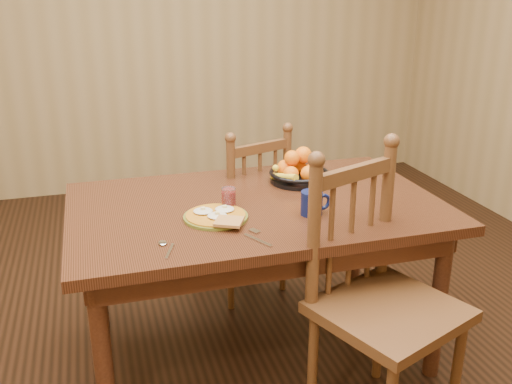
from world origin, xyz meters
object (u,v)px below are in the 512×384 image
object	(u,v)px
dining_table	(256,221)
chair_far	(244,214)
chair_near	(380,301)
fruit_bowl	(298,171)
coffee_mug	(313,203)
breakfast_plate	(216,216)

from	to	relation	value
dining_table	chair_far	distance (m)	0.60
chair_near	fruit_bowl	xyz separation A→B (m)	(-0.05, 0.77, 0.28)
chair_near	dining_table	bearing A→B (deg)	98.49
chair_far	coffee_mug	world-z (taller)	chair_far
chair_far	chair_near	size ratio (longest dim) A/B	0.88
dining_table	fruit_bowl	bearing A→B (deg)	37.94
chair_far	breakfast_plate	size ratio (longest dim) A/B	3.11
dining_table	chair_near	world-z (taller)	chair_near
coffee_mug	fruit_bowl	xyz separation A→B (m)	(0.09, 0.41, 0.00)
coffee_mug	chair_near	bearing A→B (deg)	-69.32
dining_table	coffee_mug	bearing A→B (deg)	-45.95
dining_table	chair_far	xyz separation A→B (m)	(0.10, 0.56, -0.20)
dining_table	breakfast_plate	xyz separation A→B (m)	(-0.21, -0.13, 0.10)
chair_near	fruit_bowl	world-z (taller)	chair_near
dining_table	coffee_mug	distance (m)	0.30
breakfast_plate	chair_near	bearing A→B (deg)	-39.09
chair_near	breakfast_plate	distance (m)	0.72
breakfast_plate	coffee_mug	distance (m)	0.40
breakfast_plate	coffee_mug	bearing A→B (deg)	-9.56
coffee_mug	fruit_bowl	distance (m)	0.42
breakfast_plate	coffee_mug	xyz separation A→B (m)	(0.39, -0.07, 0.04)
breakfast_plate	dining_table	bearing A→B (deg)	31.76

